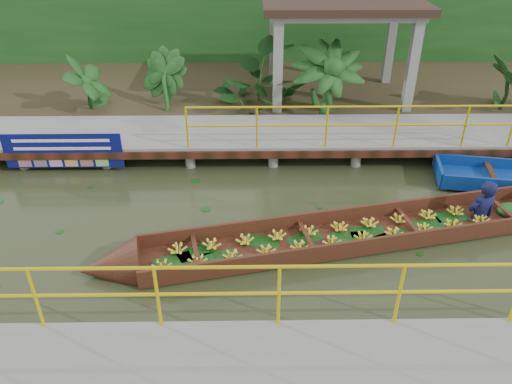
{
  "coord_description": "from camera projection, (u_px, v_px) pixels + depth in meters",
  "views": [
    {
      "loc": [
        0.43,
        -7.96,
        5.76
      ],
      "look_at": [
        0.55,
        0.5,
        0.6
      ],
      "focal_mm": 35.0,
      "sensor_mm": 36.0,
      "label": 1
    }
  ],
  "objects": [
    {
      "name": "land_strip",
      "position": [
        236.0,
        89.0,
        16.07
      ],
      "size": [
        30.0,
        8.0,
        0.45
      ],
      "primitive_type": "cube",
      "color": "#362E1B",
      "rests_on": "ground"
    },
    {
      "name": "ground",
      "position": [
        228.0,
        232.0,
        9.78
      ],
      "size": [
        80.0,
        80.0,
        0.0
      ],
      "primitive_type": "plane",
      "color": "#2A3018",
      "rests_on": "ground"
    },
    {
      "name": "pavilion",
      "position": [
        342.0,
        13.0,
        13.73
      ],
      "size": [
        4.4,
        3.0,
        3.0
      ],
      "color": "gray",
      "rests_on": "ground"
    },
    {
      "name": "far_dock",
      "position": [
        233.0,
        135.0,
        12.46
      ],
      "size": [
        16.0,
        2.06,
        1.66
      ],
      "color": "gray",
      "rests_on": "ground"
    },
    {
      "name": "vendor_boat",
      "position": [
        374.0,
        227.0,
        9.52
      ],
      "size": [
        10.24,
        3.11,
        2.16
      ],
      "rotation": [
        0.0,
        0.0,
        0.21
      ],
      "color": "#371B0F",
      "rests_on": "ground"
    },
    {
      "name": "tropical_plants",
      "position": [
        316.0,
        75.0,
        13.61
      ],
      "size": [
        14.52,
        1.52,
        1.9
      ],
      "color": "#164516",
      "rests_on": "ground"
    },
    {
      "name": "blue_banner",
      "position": [
        63.0,
        151.0,
        11.56
      ],
      "size": [
        2.75,
        0.04,
        0.86
      ],
      "color": "#0B0F5E",
      "rests_on": "ground"
    },
    {
      "name": "foliage_backdrop",
      "position": [
        236.0,
        15.0,
        17.28
      ],
      "size": [
        30.0,
        0.8,
        4.0
      ],
      "primitive_type": "cube",
      "color": "#164516",
      "rests_on": "ground"
    }
  ]
}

